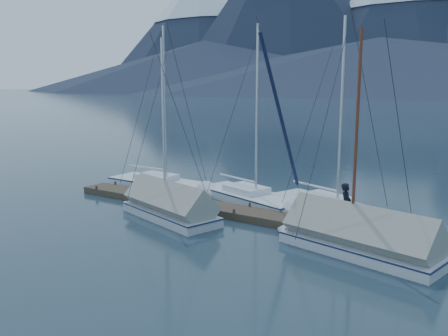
{
  "coord_description": "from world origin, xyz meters",
  "views": [
    {
      "loc": [
        12.01,
        -16.14,
        6.06
      ],
      "look_at": [
        0.0,
        2.0,
        2.2
      ],
      "focal_mm": 38.0,
      "sensor_mm": 36.0,
      "label": 1
    }
  ],
  "objects": [
    {
      "name": "mooring_posts",
      "position": [
        -0.5,
        2.0,
        0.35
      ],
      "size": [
        15.12,
        1.52,
        0.35
      ],
      "color": "#382D23",
      "rests_on": "ground"
    },
    {
      "name": "sailboat_open_left",
      "position": [
        -5.16,
        4.52,
        0.18
      ],
      "size": [
        7.73,
        3.31,
        10.17
      ],
      "color": "silver",
      "rests_on": "ground"
    },
    {
      "name": "sailboat_covered_near",
      "position": [
        6.59,
        0.33,
        0.44
      ],
      "size": [
        7.07,
        3.45,
        8.83
      ],
      "color": "silver",
      "rests_on": "ground"
    },
    {
      "name": "ground",
      "position": [
        0.0,
        0.0,
        0.0
      ],
      "size": [
        1000.0,
        1000.0,
        0.0
      ],
      "primitive_type": "plane",
      "color": "#162733",
      "rests_on": "ground"
    },
    {
      "name": "dock",
      "position": [
        0.0,
        2.0,
        0.11
      ],
      "size": [
        18.0,
        1.5,
        0.54
      ],
      "color": "#382D23",
      "rests_on": "ground"
    },
    {
      "name": "sailboat_open_mid",
      "position": [
        0.8,
        4.36,
        0.17
      ],
      "size": [
        7.74,
        4.24,
        9.85
      ],
      "color": "silver",
      "rests_on": "ground"
    },
    {
      "name": "sailboat_open_right",
      "position": [
        5.03,
        4.61,
        0.17
      ],
      "size": [
        7.77,
        4.6,
        9.93
      ],
      "color": "silver",
      "rests_on": "ground"
    },
    {
      "name": "sailboat_covered_far",
      "position": [
        -2.09,
        0.09,
        0.43
      ],
      "size": [
        6.58,
        3.57,
        8.85
      ],
      "color": "silver",
      "rests_on": "ground"
    },
    {
      "name": "person",
      "position": [
        5.83,
        2.17,
        1.23
      ],
      "size": [
        0.49,
        0.69,
        1.78
      ],
      "primitive_type": "imported",
      "rotation": [
        0.0,
        0.0,
        1.67
      ],
      "color": "black",
      "rests_on": "dock"
    }
  ]
}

